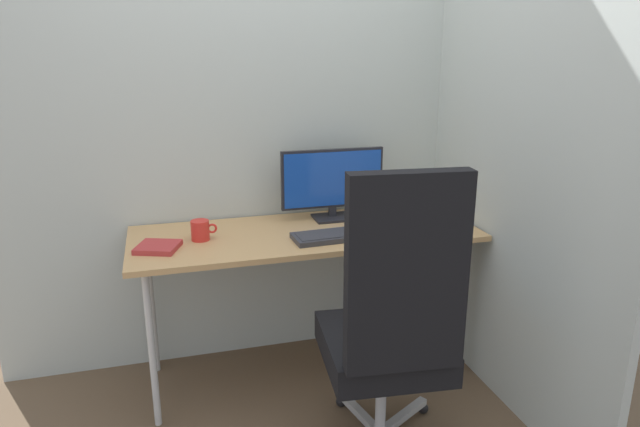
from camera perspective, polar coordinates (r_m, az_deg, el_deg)
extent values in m
plane|color=brown|center=(3.04, -1.37, -15.45)|extent=(8.00, 8.00, 0.00)
cube|color=#B7C1BC|center=(2.91, -3.26, 12.39)|extent=(2.94, 0.04, 2.80)
cube|color=#B7C1BC|center=(2.75, 17.08, 11.45)|extent=(0.04, 1.92, 2.80)
cube|color=tan|center=(2.72, -1.48, -2.02)|extent=(1.62, 0.61, 0.03)
cylinder|color=silver|center=(2.59, -16.40, -12.90)|extent=(0.03, 0.03, 0.73)
cylinder|color=silver|center=(2.93, 13.95, -9.12)|extent=(0.03, 0.03, 0.73)
cylinder|color=silver|center=(3.00, -16.41, -8.71)|extent=(0.03, 0.03, 0.73)
cylinder|color=silver|center=(3.29, 10.08, -5.91)|extent=(0.03, 0.03, 0.73)
sphere|color=black|center=(2.78, 10.20, -18.52)|extent=(0.05, 0.05, 0.05)
cube|color=#B2B5BA|center=(2.65, 8.21, -19.35)|extent=(0.29, 0.19, 0.03)
sphere|color=black|center=(2.78, 2.11, -18.17)|extent=(0.05, 0.05, 0.05)
cube|color=#B2B5BA|center=(2.65, 3.94, -19.16)|extent=(0.10, 0.32, 0.03)
cylinder|color=#B2B5BA|center=(2.44, 6.09, -17.60)|extent=(0.04, 0.04, 0.33)
cube|color=black|center=(2.32, 6.26, -13.05)|extent=(0.51, 0.53, 0.12)
cube|color=black|center=(1.94, 8.63, -5.98)|extent=(0.42, 0.11, 0.70)
cube|color=black|center=(2.90, 1.29, -0.41)|extent=(0.19, 0.15, 0.01)
cube|color=black|center=(2.90, 1.24, 0.33)|extent=(0.04, 0.02, 0.06)
cube|color=black|center=(2.86, 1.24, 3.53)|extent=(0.52, 0.02, 0.29)
cube|color=#1947B2|center=(2.85, 1.33, 3.46)|extent=(0.50, 0.01, 0.27)
cube|color=#333338|center=(2.62, 2.22, -2.15)|extent=(0.46, 0.18, 0.02)
cube|color=#333338|center=(2.62, 2.22, -1.87)|extent=(0.43, 0.15, 0.00)
ellipsoid|color=black|center=(2.76, 9.37, -1.33)|extent=(0.07, 0.10, 0.03)
cylinder|color=#9EA0A5|center=(3.08, 10.22, 1.04)|extent=(0.09, 0.09, 0.09)
cylinder|color=#B2B5BA|center=(3.06, 10.15, 2.17)|extent=(0.03, 0.01, 0.13)
cylinder|color=#B2B5BA|center=(3.07, 10.42, 2.19)|extent=(0.03, 0.01, 0.13)
torus|color=#3FAD59|center=(3.08, 10.23, 1.22)|extent=(0.03, 0.04, 0.01)
cylinder|color=purple|center=(3.07, 9.95, 1.87)|extent=(0.02, 0.01, 0.12)
cylinder|color=#3FAD59|center=(3.08, 10.15, 2.13)|extent=(0.02, 0.02, 0.15)
cube|color=#B23333|center=(2.57, -15.83, -3.24)|extent=(0.22, 0.21, 0.02)
cylinder|color=red|center=(2.63, -11.84, -1.65)|extent=(0.08, 0.08, 0.09)
torus|color=red|center=(2.64, -10.69, -1.46)|extent=(0.05, 0.01, 0.05)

